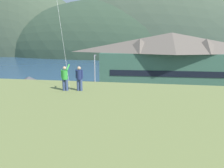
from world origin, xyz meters
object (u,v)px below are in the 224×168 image
(parked_car_mid_row_center, at_px, (74,103))
(moored_boat_outer_mooring, at_px, (135,77))
(person_companion, at_px, (79,78))
(wharf_dock, at_px, (121,79))
(harbor_lodge, at_px, (170,61))
(parking_light_pole, at_px, (95,76))
(parked_car_mid_row_far, at_px, (15,100))
(person_kite_flyer, at_px, (65,77))
(parked_car_front_row_end, at_px, (189,110))
(parked_car_front_row_silver, at_px, (73,119))
(storage_shed_near_lot, at_px, (30,95))
(storage_shed_waterside, at_px, (124,78))
(moored_boat_wharfside, at_px, (111,75))
(parked_car_lone_by_shed, at_px, (179,130))

(parked_car_mid_row_center, bearing_deg, moored_boat_outer_mooring, 73.86)
(person_companion, bearing_deg, wharf_dock, 92.84)
(harbor_lodge, distance_m, parking_light_pole, 16.69)
(parked_car_mid_row_far, xyz_separation_m, person_kite_flyer, (14.95, -15.72, 6.87))
(harbor_lodge, relative_size, parked_car_front_row_end, 6.87)
(parked_car_front_row_silver, bearing_deg, storage_shed_near_lot, 156.73)
(storage_shed_waterside, height_order, parked_car_mid_row_far, storage_shed_waterside)
(person_companion, bearing_deg, moored_boat_outer_mooring, 87.90)
(parked_car_mid_row_center, height_order, person_kite_flyer, person_kite_flyer)
(storage_shed_waterside, xyz_separation_m, parking_light_pole, (-3.38, -12.12, 2.34))
(parked_car_mid_row_far, height_order, parked_car_mid_row_center, same)
(storage_shed_waterside, xyz_separation_m, moored_boat_outer_mooring, (1.69, 10.49, -1.58))
(harbor_lodge, distance_m, parked_car_mid_row_center, 21.40)
(moored_boat_wharfside, height_order, parked_car_mid_row_far, moored_boat_wharfside)
(harbor_lodge, relative_size, storage_shed_near_lot, 4.44)
(parked_car_mid_row_center, xyz_separation_m, parking_light_pole, (2.48, 3.47, 3.58))
(person_companion, bearing_deg, storage_shed_near_lot, 132.53)
(moored_boat_wharfside, relative_size, parked_car_mid_row_far, 1.34)
(wharf_dock, xyz_separation_m, parked_car_mid_row_far, (-13.97, -24.74, 0.71))
(storage_shed_waterside, bearing_deg, person_kite_flyer, -91.55)
(parking_light_pole, height_order, person_companion, person_companion)
(wharf_dock, height_order, person_companion, person_companion)
(wharf_dock, distance_m, parked_car_front_row_end, 28.46)
(wharf_dock, height_order, person_kite_flyer, person_kite_flyer)
(storage_shed_near_lot, relative_size, moored_boat_outer_mooring, 0.88)
(harbor_lodge, xyz_separation_m, parked_car_front_row_end, (1.32, -14.56, -5.14))
(storage_shed_near_lot, xyz_separation_m, person_kite_flyer, (10.19, -12.34, 5.04))
(wharf_dock, height_order, parked_car_lone_by_shed, parked_car_lone_by_shed)
(parked_car_front_row_silver, distance_m, person_companion, 12.10)
(parked_car_lone_by_shed, distance_m, parked_car_mid_row_center, 16.00)
(parked_car_front_row_silver, xyz_separation_m, parked_car_mid_row_far, (-11.95, 6.46, 0.00))
(parked_car_lone_by_shed, bearing_deg, storage_shed_waterside, 110.29)
(harbor_lodge, height_order, moored_boat_outer_mooring, harbor_lodge)
(wharf_dock, bearing_deg, parked_car_lone_by_shed, -72.41)
(parked_car_front_row_silver, height_order, parked_car_lone_by_shed, same)
(parked_car_front_row_end, bearing_deg, moored_boat_outer_mooring, 108.75)
(moored_boat_wharfside, xyz_separation_m, parking_light_pole, (1.65, -24.31, 3.92))
(parked_car_mid_row_far, relative_size, person_companion, 2.42)
(moored_boat_outer_mooring, distance_m, person_companion, 41.92)
(moored_boat_outer_mooring, relative_size, parked_car_lone_by_shed, 1.74)
(harbor_lodge, xyz_separation_m, parked_car_lone_by_shed, (-0.93, -21.35, -5.14))
(storage_shed_near_lot, relative_size, person_companion, 3.75)
(moored_boat_outer_mooring, relative_size, parking_light_pole, 0.92)
(parked_car_mid_row_far, bearing_deg, storage_shed_waterside, 43.91)
(harbor_lodge, height_order, parked_car_lone_by_shed, harbor_lodge)
(parked_car_mid_row_far, relative_size, parking_light_pole, 0.53)
(moored_boat_wharfside, relative_size, moored_boat_outer_mooring, 0.77)
(parked_car_lone_by_shed, xyz_separation_m, parking_light_pole, (-11.81, 10.68, 3.58))
(parked_car_mid_row_far, bearing_deg, moored_boat_wharfside, 68.54)
(parked_car_mid_row_far, xyz_separation_m, parked_car_lone_by_shed, (24.22, -7.61, 0.00))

